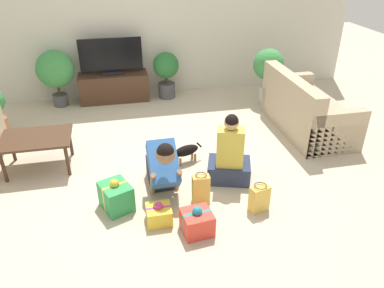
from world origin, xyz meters
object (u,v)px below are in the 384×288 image
object	(u,v)px
potted_plant_back_right	(166,70)
gift_bag_b	(259,198)
person_sitting	(230,158)
gift_box_c	(197,222)
sofa_right	(305,110)
tv	(111,58)
gift_box_b	(159,214)
gift_bag_a	(201,189)
potted_plant_corner_right	(268,68)
gift_box_a	(116,196)
dog	(183,151)
coffee_table	(36,141)
potted_plant_back_left	(55,71)
tv_console	(114,87)
person_kneeling	(162,166)

from	to	relation	value
potted_plant_back_right	gift_bag_b	size ratio (longest dim) A/B	2.60
person_sitting	gift_box_c	bearing A→B (deg)	72.45
sofa_right	gift_box_c	size ratio (longest dim) A/B	5.21
tv	gift_box_b	distance (m)	3.64
tv	gift_bag_b	bearing A→B (deg)	-67.98
person_sitting	gift_bag_a	world-z (taller)	person_sitting
potted_plant_corner_right	gift_box_b	world-z (taller)	potted_plant_corner_right
gift_box_a	dog	bearing A→B (deg)	40.55
coffee_table	gift_box_b	xyz separation A→B (m)	(1.38, -1.40, -0.30)
potted_plant_back_left	gift_box_b	xyz separation A→B (m)	(1.31, -3.51, -0.55)
sofa_right	gift_box_b	size ratio (longest dim) A/B	6.53
coffee_table	person_sitting	distance (m)	2.47
person_sitting	dog	distance (m)	0.71
sofa_right	dog	size ratio (longest dim) A/B	3.39
tv_console	gift_box_c	distance (m)	3.86
tv	coffee_table	bearing A→B (deg)	-115.64
gift_box_b	gift_bag_b	size ratio (longest dim) A/B	0.80
potted_plant_back_right	gift_bag_b	distance (m)	3.60
potted_plant_back_left	gift_box_b	world-z (taller)	potted_plant_back_left
tv	gift_box_c	world-z (taller)	tv
gift_box_a	potted_plant_back_right	bearing A→B (deg)	71.65
coffee_table	potted_plant_back_left	size ratio (longest dim) A/B	0.87
sofa_right	potted_plant_corner_right	xyz separation A→B (m)	(-0.15, 1.21, 0.32)
person_kneeling	gift_bag_a	size ratio (longest dim) A/B	2.17
person_sitting	gift_box_b	xyz separation A→B (m)	(-0.96, -0.61, -0.22)
person_kneeling	gift_box_a	distance (m)	0.62
gift_box_a	gift_bag_b	world-z (taller)	gift_box_a
tv	person_kneeling	distance (m)	3.10
potted_plant_back_left	person_sitting	bearing A→B (deg)	-51.92
potted_plant_back_right	person_sitting	size ratio (longest dim) A/B	0.94
coffee_table	gift_box_a	distance (m)	1.45
potted_plant_corner_right	potted_plant_back_right	bearing A→B (deg)	161.70
person_sitting	potted_plant_back_left	bearing A→B (deg)	-34.32
potted_plant_back_right	person_kneeling	xyz separation A→B (m)	(-0.50, -2.98, -0.17)
potted_plant_back_right	gift_bag_a	xyz separation A→B (m)	(-0.11, -3.28, -0.34)
sofa_right	gift_box_c	world-z (taller)	sofa_right
potted_plant_back_right	person_sitting	xyz separation A→B (m)	(0.34, -2.90, -0.21)
potted_plant_back_left	dog	bearing A→B (deg)	-53.27
potted_plant_corner_right	person_sitting	bearing A→B (deg)	-121.41
potted_plant_corner_right	coffee_table	bearing A→B (deg)	-157.84
dog	gift_box_c	distance (m)	1.35
tv_console	gift_bag_a	world-z (taller)	tv_console
potted_plant_back_right	gift_box_c	world-z (taller)	potted_plant_back_right
coffee_table	potted_plant_back_right	bearing A→B (deg)	46.49
tv	gift_box_b	world-z (taller)	tv
tv_console	potted_plant_corner_right	bearing A→B (deg)	-13.04
potted_plant_corner_right	gift_bag_b	xyz separation A→B (m)	(-1.26, -2.96, -0.48)
tv_console	potted_plant_back_right	size ratio (longest dim) A/B	1.43
tv	potted_plant_back_left	xyz separation A→B (m)	(-0.97, -0.05, -0.14)
potted_plant_corner_right	potted_plant_back_left	xyz separation A→B (m)	(-3.68, 0.58, 0.01)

